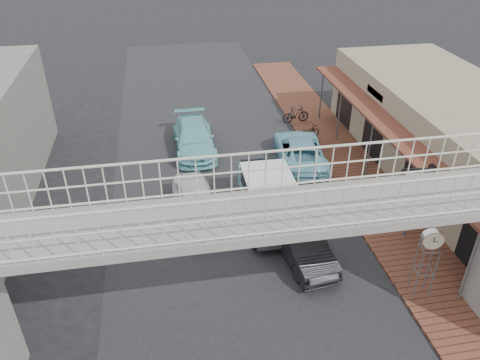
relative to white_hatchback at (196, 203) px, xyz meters
name	(u,v)px	position (x,y,z in m)	size (l,w,h in m)	color
ground	(243,264)	(1.39, -3.27, -0.71)	(120.00, 120.00, 0.00)	black
road_strip	(243,264)	(1.39, -3.27, -0.71)	(10.00, 60.00, 0.01)	black
sidewalk	(374,201)	(7.89, -0.27, -0.66)	(3.00, 40.00, 0.10)	brown
shophouse_row	(464,144)	(12.35, 0.73, 1.30)	(7.20, 18.00, 4.00)	gray
footbridge	(271,274)	(1.39, -7.27, 2.47)	(16.40, 2.40, 6.34)	gray
white_hatchback	(196,203)	(0.00, 0.00, 0.00)	(1.68, 4.18, 1.42)	silver
dark_sedan	(301,242)	(3.60, -3.20, -0.04)	(1.42, 4.06, 1.34)	black
angkot_curb	(300,151)	(5.59, 3.78, -0.02)	(2.30, 4.99, 1.39)	#77BDCF
angkot_far	(194,138)	(0.47, 6.07, 0.01)	(2.02, 4.97, 1.44)	#78CCD1
angkot_van	(269,196)	(2.88, -0.95, 0.65)	(2.07, 4.39, 2.14)	black
motorcycle_near	(307,132)	(6.69, 6.10, -0.19)	(0.55, 1.59, 0.84)	black
motorcycle_far	(296,115)	(6.69, 8.36, -0.12)	(0.46, 1.64, 0.99)	black
street_clock	(431,242)	(6.88, -5.98, 1.72)	(0.72, 0.63, 2.81)	#59595B
arrow_sign	(437,180)	(8.77, -2.94, 1.98)	(1.90, 1.22, 3.21)	#59595B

